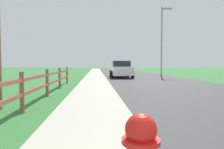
{
  "coord_description": "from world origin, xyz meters",
  "views": [
    {
      "loc": [
        -0.88,
        0.33,
        1.23
      ],
      "look_at": [
        -0.12,
        10.37,
        0.73
      ],
      "focal_mm": 33.49,
      "sensor_mm": 36.0,
      "label": 1
    }
  ],
  "objects": [
    {
      "name": "ground_plane",
      "position": [
        0.0,
        25.0,
        0.0
      ],
      "size": [
        120.0,
        120.0,
        0.0
      ],
      "primitive_type": "plane",
      "color": "#347236"
    },
    {
      "name": "road_asphalt",
      "position": [
        3.5,
        27.0,
        0.0
      ],
      "size": [
        7.0,
        66.0,
        0.01
      ],
      "primitive_type": "cube",
      "color": "#3A3A3A",
      "rests_on": "ground"
    },
    {
      "name": "rail_fence",
      "position": [
        -2.72,
        6.99,
        0.61
      ],
      "size": [
        0.11,
        13.53,
        1.04
      ],
      "color": "brown",
      "rests_on": "ground"
    },
    {
      "name": "curb_concrete",
      "position": [
        -3.0,
        27.0,
        0.0
      ],
      "size": [
        6.0,
        66.0,
        0.01
      ],
      "primitive_type": "cube",
      "color": "#B7B59F",
      "rests_on": "ground"
    },
    {
      "name": "parked_car_silver",
      "position": [
        2.16,
        27.24,
        0.74
      ],
      "size": [
        2.29,
        4.94,
        1.44
      ],
      "color": "#B7BABF",
      "rests_on": "ground"
    },
    {
      "name": "parked_suv_white",
      "position": [
        1.43,
        19.73,
        0.77
      ],
      "size": [
        2.06,
        4.69,
        1.53
      ],
      "color": "white",
      "rests_on": "ground"
    },
    {
      "name": "street_lamp",
      "position": [
        6.22,
        22.33,
        4.27
      ],
      "size": [
        1.17,
        0.2,
        7.29
      ],
      "color": "gray",
      "rests_on": "ground"
    },
    {
      "name": "grass_verge",
      "position": [
        -4.5,
        27.0,
        0.01
      ],
      "size": [
        5.0,
        66.0,
        0.0
      ],
      "primitive_type": "cube",
      "color": "#347236",
      "rests_on": "ground"
    }
  ]
}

